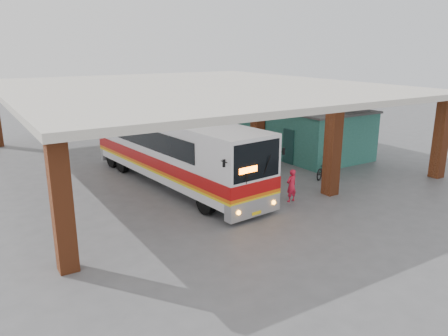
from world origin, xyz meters
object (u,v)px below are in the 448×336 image
(pedestrian, at_px, (291,186))
(coach_bus, at_px, (174,149))
(motorcycle, at_px, (324,168))
(red_chair, at_px, (232,142))

(pedestrian, bearing_deg, coach_bus, -62.15)
(motorcycle, distance_m, pedestrian, 4.45)
(coach_bus, xyz_separation_m, pedestrian, (3.41, -5.19, -1.08))
(coach_bus, height_order, pedestrian, coach_bus)
(motorcycle, bearing_deg, coach_bus, 41.84)
(pedestrian, xyz_separation_m, red_chair, (3.65, 10.71, -0.38))
(coach_bus, height_order, red_chair, coach_bus)
(coach_bus, xyz_separation_m, red_chair, (7.06, 5.53, -1.46))
(pedestrian, bearing_deg, red_chair, -114.31)
(motorcycle, distance_m, red_chair, 8.74)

